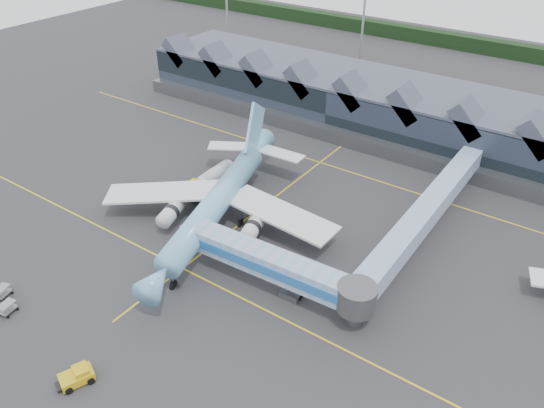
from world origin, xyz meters
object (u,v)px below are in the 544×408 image
Objects in this scene: main_airliner at (220,199)px; pushback_tug at (77,376)px; jet_bridge at (284,269)px; fuel_truck at (212,179)px.

main_airliner reaches higher than pushback_tug.
pushback_tug is (6.46, -31.21, -3.23)m from main_airliner.
main_airliner is 9.86× the size of pushback_tug.
main_airliner is at bearing 124.12° from pushback_tug.
fuel_truck is (-23.57, 14.04, -1.83)m from jet_bridge.
main_airliner is at bearing -43.64° from fuel_truck.
jet_bridge is at bearing -32.51° from fuel_truck.
jet_bridge is (16.56, -7.75, -0.15)m from main_airliner.
jet_bridge reaches higher than fuel_truck.
jet_bridge reaches higher than pushback_tug.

